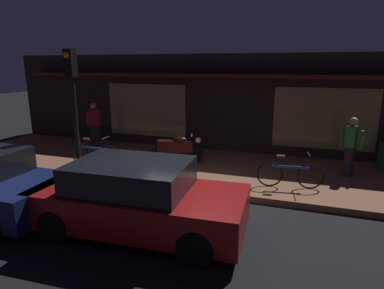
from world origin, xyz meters
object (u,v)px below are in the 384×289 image
object	(u,v)px
motorcycle	(176,149)
traffic_light_pole	(73,94)
parked_car_far	(137,198)
person_photographer	(95,124)
person_bystander	(351,145)
bicycle_parked	(94,154)
bicycle_extra	(290,174)

from	to	relation	value
motorcycle	traffic_light_pole	distance (m)	3.48
motorcycle	parked_car_far	distance (m)	4.03
person_photographer	traffic_light_pole	size ratio (longest dim) A/B	0.46
traffic_light_pole	parked_car_far	world-z (taller)	traffic_light_pole
person_bystander	parked_car_far	world-z (taller)	person_bystander
person_photographer	person_bystander	distance (m)	8.80
traffic_light_pole	person_bystander	bearing A→B (deg)	21.38
motorcycle	person_photographer	xyz separation A→B (m)	(-3.76, 1.12, 0.38)
person_photographer	parked_car_far	distance (m)	6.78
bicycle_parked	person_photographer	xyz separation A→B (m)	(-1.37, 2.05, 0.52)
bicycle_parked	parked_car_far	size ratio (longest dim) A/B	0.40
motorcycle	person_bystander	distance (m)	5.06
bicycle_parked	person_bystander	size ratio (longest dim) A/B	0.99
bicycle_extra	parked_car_far	world-z (taller)	parked_car_far
bicycle_extra	person_bystander	bearing A→B (deg)	44.30
bicycle_extra	person_photographer	size ratio (longest dim) A/B	0.99
motorcycle	bicycle_extra	xyz separation A→B (m)	(3.47, -0.99, -0.14)
parked_car_far	bicycle_parked	bearing A→B (deg)	135.70
person_photographer	bicycle_extra	bearing A→B (deg)	-16.21
bicycle_extra	person_photographer	bearing A→B (deg)	163.79
motorcycle	bicycle_extra	size ratio (longest dim) A/B	1.01
bicycle_parked	bicycle_extra	distance (m)	5.86
person_bystander	bicycle_parked	bearing A→B (deg)	-168.89
person_photographer	person_bystander	bearing A→B (deg)	-3.86
motorcycle	bicycle_parked	distance (m)	2.56
motorcycle	traffic_light_pole	size ratio (longest dim) A/B	0.46
bicycle_parked	person_bystander	world-z (taller)	person_bystander
person_photographer	motorcycle	bearing A→B (deg)	-16.53
bicycle_extra	parked_car_far	xyz separation A→B (m)	(-2.75, -2.98, 0.20)
bicycle_parked	traffic_light_pole	size ratio (longest dim) A/B	0.46
bicycle_extra	person_photographer	xyz separation A→B (m)	(-7.23, 2.10, 0.52)
motorcycle	person_photographer	world-z (taller)	person_photographer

